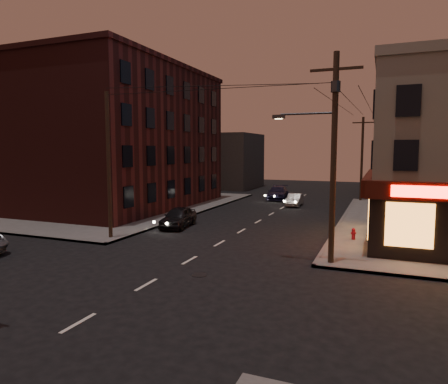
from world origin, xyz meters
The scene contains 13 objects.
ground centered at (0.00, 0.00, 0.00)m, with size 120.00×120.00×0.00m, color black.
sidewalk_nw centered at (-18.00, 19.00, 0.07)m, with size 24.00×28.00×0.15m, color #514F4C.
brick_apartment centered at (-14.50, 19.00, 6.65)m, with size 12.00×20.00×13.00m, color #471916.
bg_building_ne_a centered at (14.00, 38.00, 3.50)m, with size 10.00×12.00×7.00m, color #3F3D3A.
bg_building_nw centered at (-13.00, 42.00, 4.00)m, with size 9.00×10.00×8.00m, color #3F3D3A.
bg_building_ne_b centered at (12.00, 52.00, 3.00)m, with size 8.00×8.00×6.00m, color #3F3D3A.
utility_pole_main centered at (6.68, 5.80, 5.76)m, with size 4.20×0.44×10.00m.
utility_pole_far centered at (6.80, 32.00, 4.65)m, with size 0.26×0.26×9.00m, color #382619.
utility_pole_west centered at (-6.80, 6.50, 4.65)m, with size 0.24×0.24×9.00m, color #382619.
sedan_near centered at (-4.76, 11.65, 0.73)m, with size 1.73×4.31×1.47m, color black.
sedan_mid centered at (0.81, 25.93, 0.62)m, with size 1.31×3.76×1.24m, color gray.
sedan_far centered at (-2.12, 30.59, 0.74)m, with size 2.08×5.12×1.49m, color #1A1932.
fire_hydrant centered at (7.47, 11.42, 0.54)m, with size 0.33×0.33×0.72m.
Camera 1 is at (9.02, -13.79, 5.60)m, focal length 32.00 mm.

